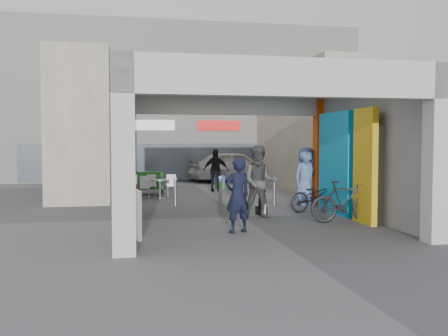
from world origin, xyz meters
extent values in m
plane|color=#59595E|center=(0.00, 0.00, 0.00)|extent=(90.00, 90.00, 0.00)
cube|color=#B5B5B1|center=(-3.00, -4.00, 1.75)|extent=(0.40, 0.40, 3.50)
cube|color=#B5B5B1|center=(-3.00, 2.00, 1.75)|extent=(0.40, 0.40, 3.50)
cube|color=#B5B5B1|center=(3.00, -4.00, 1.75)|extent=(0.40, 0.40, 3.50)
cube|color=#E14B0D|center=(3.00, 2.00, 1.75)|extent=(0.40, 0.40, 3.50)
plane|color=silver|center=(-3.00, -1.00, 1.75)|extent=(0.00, 6.40, 6.40)
plane|color=#9C9DA2|center=(3.00, -1.00, 1.75)|extent=(0.00, 6.40, 6.40)
cube|color=#0D92D0|center=(2.70, 0.20, 1.40)|extent=(0.15, 2.00, 2.80)
cube|color=gold|center=(2.70, -1.60, 1.40)|extent=(0.15, 1.00, 2.80)
plane|color=beige|center=(0.00, -1.00, 3.50)|extent=(6.40, 6.40, 0.00)
cube|color=#B5B5B1|center=(0.00, 2.05, 3.15)|extent=(6.40, 0.30, 0.70)
cube|color=#B5B5B1|center=(0.00, -4.05, 3.15)|extent=(6.40, 0.30, 0.70)
cube|color=silver|center=(0.00, 2.22, 3.10)|extent=(4.20, 0.05, 0.55)
cube|color=silver|center=(0.00, 14.00, 4.00)|extent=(18.00, 4.00, 8.00)
cube|color=#515966|center=(0.00, 11.95, 1.00)|extent=(16.20, 0.06, 1.80)
cube|color=white|center=(-2.00, 11.96, 2.80)|extent=(2.60, 0.06, 0.50)
cube|color=red|center=(1.50, 11.96, 2.80)|extent=(2.20, 0.06, 0.50)
cube|color=#BDAF9C|center=(-4.50, 7.50, 2.50)|extent=(2.00, 9.00, 5.00)
cube|color=#BDAF9C|center=(4.50, 7.50, 2.50)|extent=(2.00, 9.00, 5.00)
cylinder|color=gray|center=(-1.53, 2.43, 0.43)|extent=(0.09, 0.09, 0.85)
cylinder|color=gray|center=(-0.12, 2.50, 0.44)|extent=(0.09, 0.09, 0.88)
cylinder|color=gray|center=(1.57, 2.28, 0.42)|extent=(0.09, 0.09, 0.84)
cube|color=silver|center=(-2.75, -2.55, 0.50)|extent=(0.16, 0.56, 1.00)
cube|color=red|center=(-2.71, -2.55, 0.55)|extent=(0.10, 0.39, 0.40)
cube|color=silver|center=(-2.75, 1.99, 0.50)|extent=(0.14, 0.56, 1.00)
cube|color=red|center=(-2.71, 1.99, 0.55)|extent=(0.08, 0.39, 0.40)
cylinder|color=#A1A1A6|center=(-1.86, 4.79, 0.32)|extent=(0.05, 0.05, 0.64)
cylinder|color=#A1A1A6|center=(-1.86, 4.79, 0.01)|extent=(0.39, 0.39, 0.02)
cylinder|color=#A1A1A6|center=(-1.86, 4.79, 0.64)|extent=(0.62, 0.62, 0.04)
cube|color=#A1A1A6|center=(-2.39, 4.62, 0.20)|extent=(0.34, 0.34, 0.40)
cube|color=#A1A1A6|center=(-2.39, 4.78, 0.60)|extent=(0.34, 0.04, 0.40)
cube|color=#A1A1A6|center=(-1.42, 5.24, 0.20)|extent=(0.34, 0.34, 0.40)
cube|color=#A1A1A6|center=(-1.42, 5.40, 0.60)|extent=(0.34, 0.04, 0.40)
cube|color=#A1A1A6|center=(-2.13, 5.33, 0.20)|extent=(0.34, 0.34, 0.40)
cube|color=#A1A1A6|center=(-2.13, 5.49, 0.60)|extent=(0.34, 0.04, 0.40)
cube|color=black|center=(-2.22, 6.12, 0.16)|extent=(1.28, 0.64, 0.32)
cube|color=#1A5618|center=(-2.22, 5.96, 0.32)|extent=(1.07, 0.37, 0.19)
cube|color=#1A5618|center=(-2.22, 6.12, 0.54)|extent=(1.07, 0.37, 0.19)
cube|color=#1A5618|center=(-2.22, 6.28, 0.75)|extent=(1.07, 0.37, 0.19)
cube|color=#1A5618|center=(0.86, 7.98, 0.14)|extent=(0.50, 0.42, 0.28)
cube|color=navy|center=(0.86, 7.98, 0.42)|extent=(0.50, 0.42, 0.28)
cube|color=black|center=(0.61, 0.27, 0.11)|extent=(0.22, 0.30, 0.22)
cube|color=black|center=(0.61, 0.15, 0.28)|extent=(0.18, 0.15, 0.34)
cube|color=silver|center=(0.61, 0.06, 0.24)|extent=(0.14, 0.03, 0.32)
cylinder|color=silver|center=(0.56, 0.08, 0.13)|extent=(0.04, 0.04, 0.26)
cylinder|color=silver|center=(0.67, 0.08, 0.13)|extent=(0.04, 0.04, 0.26)
sphere|color=black|center=(0.61, 0.13, 0.49)|extent=(0.18, 0.18, 0.18)
cube|color=silver|center=(0.61, 0.03, 0.47)|extent=(0.07, 0.11, 0.06)
cone|color=black|center=(0.57, 0.17, 0.57)|extent=(0.07, 0.07, 0.07)
cone|color=black|center=(0.66, 0.17, 0.57)|extent=(0.07, 0.07, 0.07)
imported|color=black|center=(-0.59, -2.22, 0.82)|extent=(0.70, 0.57, 1.64)
imported|color=#424345|center=(0.42, -0.32, 0.94)|extent=(1.05, 0.90, 1.88)
imported|color=#5574A6|center=(2.56, 2.15, 0.91)|extent=(1.05, 0.89, 1.83)
imported|color=black|center=(0.48, 6.76, 0.85)|extent=(1.07, 0.65, 1.70)
imported|color=black|center=(2.30, 0.55, 0.46)|extent=(1.85, 1.07, 0.92)
imported|color=black|center=(2.30, -1.36, 0.51)|extent=(1.75, 0.62, 1.03)
imported|color=silver|center=(2.23, 11.50, 0.77)|extent=(4.81, 2.80, 1.54)
camera|label=1|loc=(-2.89, -12.79, 1.98)|focal=40.00mm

